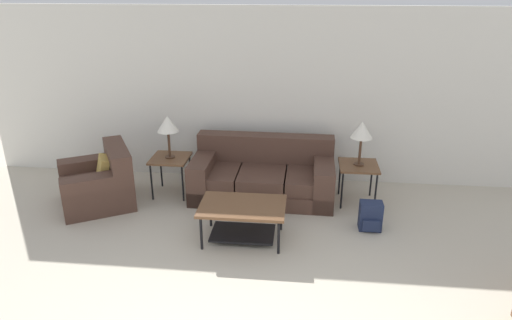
% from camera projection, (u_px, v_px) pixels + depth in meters
% --- Properties ---
extents(wall_back, '(8.97, 0.06, 2.60)m').
position_uv_depth(wall_back, '(274.00, 97.00, 6.78)').
color(wall_back, silver).
rests_on(wall_back, ground_plane).
extents(couch, '(2.01, 1.01, 0.82)m').
position_uv_depth(couch, '(263.00, 176.00, 6.55)').
color(couch, '#4C3328').
rests_on(couch, ground_plane).
extents(armchair, '(1.27, 1.29, 0.80)m').
position_uv_depth(armchair, '(100.00, 184.00, 6.32)').
color(armchair, '#4C3328').
rests_on(armchair, ground_plane).
extents(coffee_table, '(1.01, 0.66, 0.46)m').
position_uv_depth(coffee_table, '(243.00, 214.00, 5.41)').
color(coffee_table, brown).
rests_on(coffee_table, ground_plane).
extents(side_table_left, '(0.53, 0.53, 0.57)m').
position_uv_depth(side_table_left, '(170.00, 161.00, 6.52)').
color(side_table_left, brown).
rests_on(side_table_left, ground_plane).
extents(side_table_right, '(0.53, 0.53, 0.57)m').
position_uv_depth(side_table_right, '(358.00, 168.00, 6.26)').
color(side_table_right, brown).
rests_on(side_table_right, ground_plane).
extents(table_lamp_left, '(0.30, 0.30, 0.61)m').
position_uv_depth(table_lamp_left, '(168.00, 125.00, 6.32)').
color(table_lamp_left, '#472D1E').
rests_on(table_lamp_left, side_table_left).
extents(table_lamp_right, '(0.30, 0.30, 0.61)m').
position_uv_depth(table_lamp_right, '(362.00, 131.00, 6.06)').
color(table_lamp_right, '#472D1E').
rests_on(table_lamp_right, side_table_right).
extents(backpack, '(0.28, 0.26, 0.37)m').
position_uv_depth(backpack, '(371.00, 216.00, 5.68)').
color(backpack, '#1E2847').
rests_on(backpack, ground_plane).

